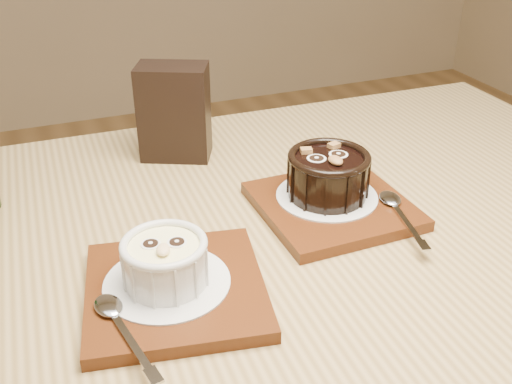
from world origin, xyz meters
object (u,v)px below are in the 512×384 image
at_px(tray_left, 176,290).
at_px(condiment_stand, 174,112).
at_px(ramekin_dark, 328,173).
at_px(tray_right, 332,206).
at_px(ramekin_white, 165,260).
at_px(table, 253,310).

relative_size(tray_left, condiment_stand, 1.29).
height_order(ramekin_dark, condiment_stand, condiment_stand).
distance_m(tray_right, condiment_stand, 0.28).
bearing_deg(ramekin_white, ramekin_dark, 37.92).
distance_m(table, ramekin_white, 0.18).
bearing_deg(tray_right, ramekin_white, -160.06).
relative_size(ramekin_white, ramekin_dark, 0.84).
bearing_deg(tray_left, tray_right, 21.60).
relative_size(ramekin_white, condiment_stand, 0.62).
bearing_deg(condiment_stand, ramekin_dark, -57.34).
xyz_separation_m(table, tray_left, (-0.10, -0.05, 0.10)).
bearing_deg(tray_right, tray_left, -158.40).
distance_m(tray_left, ramekin_white, 0.04).
relative_size(ramekin_dark, condiment_stand, 0.74).
height_order(table, ramekin_dark, ramekin_dark).
height_order(table, tray_right, tray_right).
xyz_separation_m(ramekin_white, condiment_stand, (0.10, 0.32, 0.03)).
xyz_separation_m(table, condiment_stand, (-0.02, 0.27, 0.16)).
bearing_deg(ramekin_dark, ramekin_white, -158.11).
distance_m(table, tray_left, 0.15).
relative_size(ramekin_white, tray_right, 0.49).
height_order(table, tray_left, tray_left).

